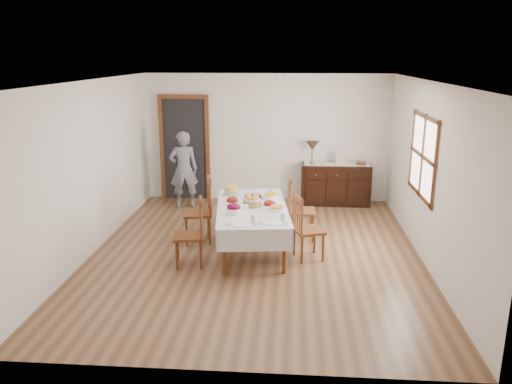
# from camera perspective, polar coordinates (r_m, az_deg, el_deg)

# --- Properties ---
(ground) EXTENTS (6.00, 6.00, 0.00)m
(ground) POSITION_cam_1_polar(r_m,az_deg,el_deg) (7.76, -0.06, -6.97)
(ground) COLOR brown
(room_shell) EXTENTS (5.02, 6.02, 2.65)m
(room_shell) POSITION_cam_1_polar(r_m,az_deg,el_deg) (7.72, -0.90, 5.61)
(room_shell) COLOR white
(room_shell) RESTS_ON ground
(dining_table) EXTENTS (1.30, 2.19, 0.71)m
(dining_table) POSITION_cam_1_polar(r_m,az_deg,el_deg) (7.66, -0.46, -2.31)
(dining_table) COLOR silver
(dining_table) RESTS_ON ground
(chair_left_near) EXTENTS (0.49, 0.49, 1.00)m
(chair_left_near) POSITION_cam_1_polar(r_m,az_deg,el_deg) (7.23, -7.34, -4.54)
(chair_left_near) COLOR #5D2D14
(chair_left_near) RESTS_ON ground
(chair_left_far) EXTENTS (0.54, 0.54, 1.08)m
(chair_left_far) POSITION_cam_1_polar(r_m,az_deg,el_deg) (8.10, -6.34, -1.98)
(chair_left_far) COLOR #5D2D14
(chair_left_far) RESTS_ON ground
(chair_right_near) EXTENTS (0.52, 0.52, 0.98)m
(chair_right_near) POSITION_cam_1_polar(r_m,az_deg,el_deg) (7.42, 5.70, -4.01)
(chair_right_near) COLOR #5D2D14
(chair_right_near) RESTS_ON ground
(chair_right_far) EXTENTS (0.46, 0.46, 1.06)m
(chair_right_far) POSITION_cam_1_polar(r_m,az_deg,el_deg) (8.21, 4.87, -1.79)
(chair_right_far) COLOR #5D2D14
(chair_right_far) RESTS_ON ground
(sideboard) EXTENTS (1.39, 0.51, 0.83)m
(sideboard) POSITION_cam_1_polar(r_m,az_deg,el_deg) (10.23, 9.06, 0.87)
(sideboard) COLOR black
(sideboard) RESTS_ON ground
(person) EXTENTS (0.58, 0.46, 1.63)m
(person) POSITION_cam_1_polar(r_m,az_deg,el_deg) (9.94, -8.28, 2.83)
(person) COLOR slate
(person) RESTS_ON ground
(bread_basket) EXTENTS (0.28, 0.28, 0.17)m
(bread_basket) POSITION_cam_1_polar(r_m,az_deg,el_deg) (7.64, -0.45, -1.08)
(bread_basket) COLOR olive
(bread_basket) RESTS_ON dining_table
(egg_basket) EXTENTS (0.27, 0.27, 0.11)m
(egg_basket) POSITION_cam_1_polar(r_m,az_deg,el_deg) (8.03, -0.35, -0.55)
(egg_basket) COLOR black
(egg_basket) RESTS_ON dining_table
(ham_platter_a) EXTENTS (0.31, 0.31, 0.11)m
(ham_platter_a) POSITION_cam_1_polar(r_m,az_deg,el_deg) (7.84, -2.71, -1.00)
(ham_platter_a) COLOR white
(ham_platter_a) RESTS_ON dining_table
(ham_platter_b) EXTENTS (0.32, 0.32, 0.11)m
(ham_platter_b) POSITION_cam_1_polar(r_m,az_deg,el_deg) (7.66, 1.56, -1.41)
(ham_platter_b) COLOR white
(ham_platter_b) RESTS_ON dining_table
(beet_bowl) EXTENTS (0.22, 0.22, 0.16)m
(beet_bowl) POSITION_cam_1_polar(r_m,az_deg,el_deg) (7.28, -2.57, -1.96)
(beet_bowl) COLOR white
(beet_bowl) RESTS_ON dining_table
(carrot_bowl) EXTENTS (0.24, 0.24, 0.09)m
(carrot_bowl) POSITION_cam_1_polar(r_m,az_deg,el_deg) (8.04, 1.68, -0.51)
(carrot_bowl) COLOR white
(carrot_bowl) RESTS_ON dining_table
(pineapple_bowl) EXTENTS (0.25, 0.25, 0.15)m
(pineapple_bowl) POSITION_cam_1_polar(r_m,az_deg,el_deg) (8.25, -2.77, 0.11)
(pineapple_bowl) COLOR tan
(pineapple_bowl) RESTS_ON dining_table
(casserole_dish) EXTENTS (0.25, 0.25, 0.07)m
(casserole_dish) POSITION_cam_1_polar(r_m,az_deg,el_deg) (7.43, 2.39, -1.91)
(casserole_dish) COLOR white
(casserole_dish) RESTS_ON dining_table
(butter_dish) EXTENTS (0.15, 0.11, 0.07)m
(butter_dish) POSITION_cam_1_polar(r_m,az_deg,el_deg) (7.49, -1.41, -1.73)
(butter_dish) COLOR white
(butter_dish) RESTS_ON dining_table
(setting_left) EXTENTS (0.43, 0.31, 0.10)m
(setting_left) POSITION_cam_1_polar(r_m,az_deg,el_deg) (6.86, -1.30, -3.49)
(setting_left) COLOR white
(setting_left) RESTS_ON dining_table
(setting_right) EXTENTS (0.43, 0.31, 0.10)m
(setting_right) POSITION_cam_1_polar(r_m,az_deg,el_deg) (6.95, 2.19, -3.27)
(setting_right) COLOR white
(setting_right) RESTS_ON dining_table
(glass_far_a) EXTENTS (0.06, 0.06, 0.09)m
(glass_far_a) POSITION_cam_1_polar(r_m,az_deg,el_deg) (8.27, -2.02, -0.01)
(glass_far_a) COLOR silver
(glass_far_a) RESTS_ON dining_table
(glass_far_b) EXTENTS (0.06, 0.06, 0.10)m
(glass_far_b) POSITION_cam_1_polar(r_m,az_deg,el_deg) (8.28, 1.70, 0.04)
(glass_far_b) COLOR silver
(glass_far_b) RESTS_ON dining_table
(runner) EXTENTS (1.30, 0.35, 0.01)m
(runner) POSITION_cam_1_polar(r_m,az_deg,el_deg) (10.17, 9.23, 3.19)
(runner) COLOR silver
(runner) RESTS_ON sideboard
(table_lamp) EXTENTS (0.26, 0.26, 0.46)m
(table_lamp) POSITION_cam_1_polar(r_m,az_deg,el_deg) (10.03, 6.46, 5.17)
(table_lamp) COLOR brown
(table_lamp) RESTS_ON sideboard
(picture_frame) EXTENTS (0.22, 0.08, 0.28)m
(picture_frame) POSITION_cam_1_polar(r_m,az_deg,el_deg) (10.05, 9.72, 3.81)
(picture_frame) COLOR tan
(picture_frame) RESTS_ON sideboard
(deco_bowl) EXTENTS (0.20, 0.20, 0.06)m
(deco_bowl) POSITION_cam_1_polar(r_m,az_deg,el_deg) (10.17, 11.91, 3.21)
(deco_bowl) COLOR #5D2D14
(deco_bowl) RESTS_ON sideboard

